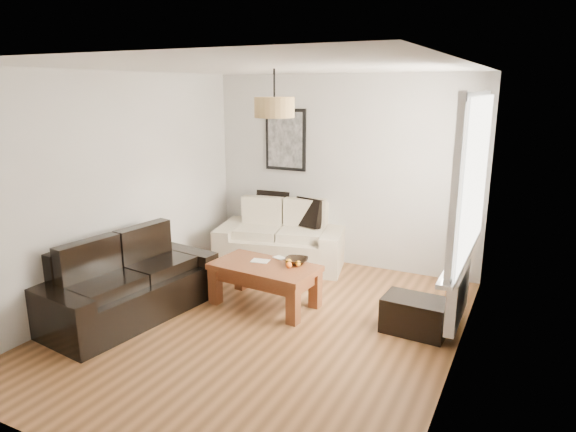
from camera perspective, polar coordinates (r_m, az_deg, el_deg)
The scene contains 21 objects.
floor at distance 5.44m, azimuth -2.90°, elevation -12.20°, with size 4.50×4.50×0.00m, color brown.
ceiling at distance 4.87m, azimuth -3.30°, elevation 16.32°, with size 3.80×4.50×0.00m, color white, non-canonical shape.
wall_back at distance 7.00m, azimuth 6.09°, elevation 4.98°, with size 3.80×0.04×2.60m, color silver, non-canonical shape.
wall_front at distance 3.32m, azimuth -22.79°, elevation -6.72°, with size 3.80×0.04×2.60m, color silver, non-canonical shape.
wall_left at distance 6.15m, azimuth -18.69°, elevation 2.99°, with size 0.04×4.50×2.60m, color silver, non-canonical shape.
wall_right at distance 4.40m, azimuth 18.94°, elevation -1.32°, with size 0.04×4.50×2.60m, color silver, non-canonical shape.
window_bay at distance 5.12m, azimuth 20.05°, elevation 4.15°, with size 0.14×1.90×1.60m, color white, non-canonical shape.
radiator at distance 5.46m, azimuth 18.53°, elevation -8.50°, with size 0.10×0.90×0.52m, color white.
poster at distance 7.26m, azimuth -0.27°, elevation 8.57°, with size 0.62×0.04×0.87m, color black, non-canonical shape.
pendant_shade at distance 5.14m, azimuth -1.53°, elevation 12.10°, with size 0.40×0.40×0.20m, color tan.
loveseat_cream at distance 7.06m, azimuth -0.78°, elevation -2.16°, with size 1.71×0.93×0.85m, color #BDAF98, non-canonical shape.
sofa_leather at distance 5.79m, azimuth -17.46°, elevation -6.78°, with size 1.89×0.92×0.82m, color black, non-canonical shape.
coffee_table at distance 5.82m, azimuth -2.62°, elevation -7.74°, with size 1.19×0.65×0.49m, color brown, non-canonical shape.
ottoman at distance 5.40m, azimuth 14.07°, elevation -10.75°, with size 0.63×0.41×0.36m, color black.
cushion_left at distance 7.26m, azimuth -1.82°, elevation 1.05°, with size 0.45×0.14×0.45m, color black.
cushion_right at distance 7.02m, azimuth 2.32°, elevation 0.37°, with size 0.40×0.12×0.40m, color black.
fruit_bowl at distance 5.76m, azimuth 0.96°, elevation -5.06°, with size 0.26×0.26×0.06m, color black.
orange_a at distance 5.60m, azimuth 0.10°, elevation -5.53°, with size 0.07×0.07×0.07m, color orange.
orange_b at distance 5.65m, azimuth 1.16°, elevation -5.36°, with size 0.06×0.06×0.06m, color orange.
orange_c at distance 5.70m, azimuth 0.06°, elevation -5.18°, with size 0.07×0.07×0.07m, color orange.
papers at distance 5.85m, azimuth -3.14°, elevation -5.05°, with size 0.20×0.14×0.01m, color silver.
Camera 1 is at (2.42, -4.22, 2.43)m, focal length 31.66 mm.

